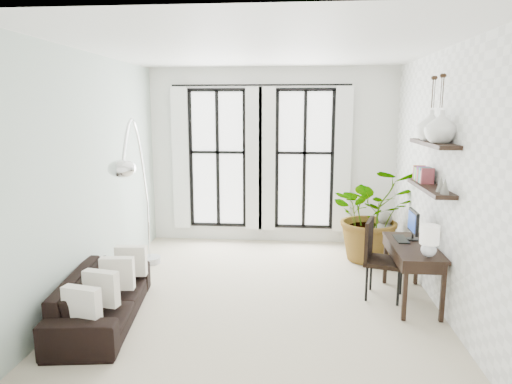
# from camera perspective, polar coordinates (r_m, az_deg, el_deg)

# --- Properties ---
(floor) EXTENTS (5.00, 5.00, 0.00)m
(floor) POSITION_cam_1_polar(r_m,az_deg,el_deg) (6.37, 0.68, -12.44)
(floor) COLOR beige
(floor) RESTS_ON ground
(ceiling) EXTENTS (5.00, 5.00, 0.00)m
(ceiling) POSITION_cam_1_polar(r_m,az_deg,el_deg) (5.91, 0.75, 17.47)
(ceiling) COLOR white
(ceiling) RESTS_ON wall_back
(wall_left) EXTENTS (0.00, 5.00, 5.00)m
(wall_left) POSITION_cam_1_polar(r_m,az_deg,el_deg) (6.50, -19.50, 2.09)
(wall_left) COLOR #B0C5B8
(wall_left) RESTS_ON floor
(wall_right) EXTENTS (0.00, 5.00, 5.00)m
(wall_right) POSITION_cam_1_polar(r_m,az_deg,el_deg) (6.19, 21.97, 1.54)
(wall_right) COLOR white
(wall_right) RESTS_ON floor
(wall_back) EXTENTS (4.50, 0.00, 4.50)m
(wall_back) POSITION_cam_1_polar(r_m,az_deg,el_deg) (8.41, 1.98, 4.45)
(wall_back) COLOR white
(wall_back) RESTS_ON floor
(windows) EXTENTS (3.26, 0.13, 2.65)m
(windows) POSITION_cam_1_polar(r_m,az_deg,el_deg) (8.36, 0.58, 4.14)
(windows) COLOR white
(windows) RESTS_ON wall_back
(wall_shelves) EXTENTS (0.25, 1.30, 0.60)m
(wall_shelves) POSITION_cam_1_polar(r_m,az_deg,el_deg) (6.07, 20.98, 2.66)
(wall_shelves) COLOR black
(wall_shelves) RESTS_ON wall_right
(sofa) EXTENTS (1.02, 2.04, 0.57)m
(sofa) POSITION_cam_1_polar(r_m,az_deg,el_deg) (5.78, -18.64, -12.39)
(sofa) COLOR black
(sofa) RESTS_ON floor
(throw_pillows) EXTENTS (0.40, 1.52, 0.40)m
(throw_pillows) POSITION_cam_1_polar(r_m,az_deg,el_deg) (5.67, -17.83, -10.49)
(throw_pillows) COLOR white
(throw_pillows) RESTS_ON sofa
(plant) EXTENTS (1.59, 1.43, 1.55)m
(plant) POSITION_cam_1_polar(r_m,az_deg,el_deg) (7.68, 14.34, -2.67)
(plant) COLOR #2D7228
(plant) RESTS_ON floor
(desk) EXTENTS (0.54, 1.27, 1.15)m
(desk) POSITION_cam_1_polar(r_m,az_deg,el_deg) (6.15, 19.11, -6.86)
(desk) COLOR black
(desk) RESTS_ON floor
(desk_chair) EXTENTS (0.62, 0.62, 1.04)m
(desk_chair) POSITION_cam_1_polar(r_m,az_deg,el_deg) (6.25, 15.00, -7.46)
(desk_chair) COLOR black
(desk_chair) RESTS_ON floor
(arc_lamp) EXTENTS (0.73, 2.32, 2.35)m
(arc_lamp) POSITION_cam_1_polar(r_m,az_deg,el_deg) (6.31, -14.87, 4.23)
(arc_lamp) COLOR silver
(arc_lamp) RESTS_ON floor
(buddha) EXTENTS (0.45, 0.45, 0.82)m
(buddha) POSITION_cam_1_polar(r_m,az_deg,el_deg) (7.85, 15.73, -5.73)
(buddha) COLOR gray
(buddha) RESTS_ON floor
(vase_a) EXTENTS (0.37, 0.37, 0.38)m
(vase_a) POSITION_cam_1_polar(r_m,az_deg,el_deg) (5.75, 22.11, 7.59)
(vase_a) COLOR white
(vase_a) RESTS_ON shelf_upper
(vase_b) EXTENTS (0.37, 0.37, 0.38)m
(vase_b) POSITION_cam_1_polar(r_m,az_deg,el_deg) (6.13, 21.03, 7.79)
(vase_b) COLOR white
(vase_b) RESTS_ON shelf_upper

